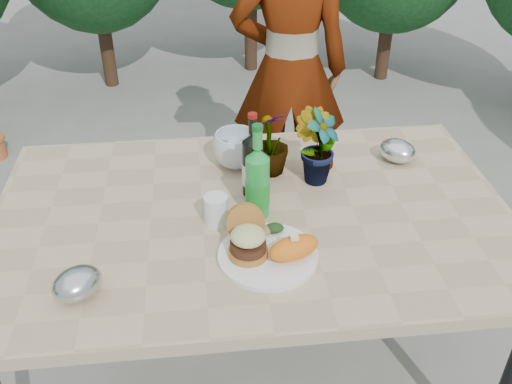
{
  "coord_description": "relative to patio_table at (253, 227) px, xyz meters",
  "views": [
    {
      "loc": [
        -0.15,
        -1.41,
        1.79
      ],
      "look_at": [
        0.0,
        -0.08,
        0.88
      ],
      "focal_mm": 40.0,
      "sensor_mm": 36.0,
      "label": 1
    }
  ],
  "objects": [
    {
      "name": "ground",
      "position": [
        0.0,
        0.0,
        -0.69
      ],
      "size": [
        80.0,
        80.0,
        0.0
      ],
      "primitive_type": "plane",
      "color": "slate",
      "rests_on": "ground"
    },
    {
      "name": "patio_table",
      "position": [
        0.0,
        0.0,
        0.0
      ],
      "size": [
        1.6,
        1.0,
        0.75
      ],
      "color": "tan",
      "rests_on": "ground"
    },
    {
      "name": "dinner_plate",
      "position": [
        0.02,
        -0.22,
        0.06
      ],
      "size": [
        0.28,
        0.28,
        0.01
      ],
      "primitive_type": "cylinder",
      "color": "white",
      "rests_on": "patio_table"
    },
    {
      "name": "burger_stack",
      "position": [
        -0.04,
        -0.2,
        0.12
      ],
      "size": [
        0.11,
        0.16,
        0.11
      ],
      "color": "#B7722D",
      "rests_on": "dinner_plate"
    },
    {
      "name": "sweet_potato",
      "position": [
        0.09,
        -0.24,
        0.1
      ],
      "size": [
        0.17,
        0.12,
        0.06
      ],
      "primitive_type": "ellipsoid",
      "rotation": [
        0.0,
        0.0,
        0.35
      ],
      "color": "orange",
      "rests_on": "dinner_plate"
    },
    {
      "name": "grilled_veg",
      "position": [
        0.04,
        -0.12,
        0.09
      ],
      "size": [
        0.08,
        0.05,
        0.03
      ],
      "color": "olive",
      "rests_on": "dinner_plate"
    },
    {
      "name": "wine_bottle",
      "position": [
        0.01,
        0.11,
        0.16
      ],
      "size": [
        0.07,
        0.07,
        0.28
      ],
      "rotation": [
        0.0,
        0.0,
        0.02
      ],
      "color": "black",
      "rests_on": "patio_table"
    },
    {
      "name": "sparkling_water",
      "position": [
        0.01,
        -0.01,
        0.17
      ],
      "size": [
        0.07,
        0.07,
        0.31
      ],
      "rotation": [
        0.0,
        0.0,
        -0.1
      ],
      "color": "green",
      "rests_on": "patio_table"
    },
    {
      "name": "plastic_cup",
      "position": [
        -0.11,
        -0.04,
        0.1
      ],
      "size": [
        0.07,
        0.07,
        0.09
      ],
      "primitive_type": "cylinder",
      "color": "silver",
      "rests_on": "patio_table"
    },
    {
      "name": "seedling_left",
      "position": [
        0.24,
        0.16,
        0.18
      ],
      "size": [
        0.16,
        0.15,
        0.25
      ],
      "primitive_type": "imported",
      "rotation": [
        0.0,
        0.0,
        0.69
      ],
      "color": "#2B571E",
      "rests_on": "patio_table"
    },
    {
      "name": "seedling_mid",
      "position": [
        0.22,
        0.16,
        0.18
      ],
      "size": [
        0.17,
        0.17,
        0.25
      ],
      "primitive_type": "imported",
      "rotation": [
        0.0,
        0.0,
        2.39
      ],
      "color": "#295F20",
      "rests_on": "patio_table"
    },
    {
      "name": "seedling_right",
      "position": [
        0.08,
        0.23,
        0.17
      ],
      "size": [
        0.16,
        0.16,
        0.22
      ],
      "primitive_type": "imported",
      "rotation": [
        0.0,
        0.0,
        3.53
      ],
      "color": "#29511C",
      "rests_on": "patio_table"
    },
    {
      "name": "blue_bowl",
      "position": [
        -0.03,
        0.29,
        0.12
      ],
      "size": [
        0.17,
        0.17,
        0.12
      ],
      "primitive_type": "imported",
      "rotation": [
        0.0,
        0.0,
        -0.11
      ],
      "color": "silver",
      "rests_on": "patio_table"
    },
    {
      "name": "foil_packet_left",
      "position": [
        -0.48,
        -0.31,
        0.1
      ],
      "size": [
        0.17,
        0.17,
        0.08
      ],
      "primitive_type": "ellipsoid",
      "rotation": [
        0.0,
        0.0,
        0.71
      ],
      "color": "#ADAFB4",
      "rests_on": "patio_table"
    },
    {
      "name": "foil_packet_right",
      "position": [
        0.54,
        0.25,
        0.1
      ],
      "size": [
        0.17,
        0.17,
        0.08
      ],
      "primitive_type": "ellipsoid",
      "rotation": [
        0.0,
        0.0,
        2.32
      ],
      "color": "silver",
      "rests_on": "patio_table"
    },
    {
      "name": "person",
      "position": [
        0.29,
        1.08,
        0.07
      ],
      "size": [
        0.6,
        0.43,
        1.52
      ],
      "primitive_type": "imported",
      "rotation": [
        0.0,
        0.0,
        3.02
      ],
      "color": "#995F4C",
      "rests_on": "ground"
    }
  ]
}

